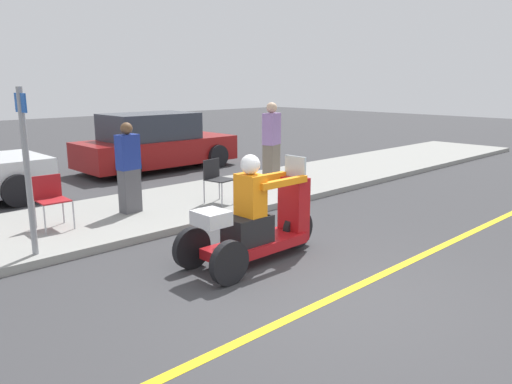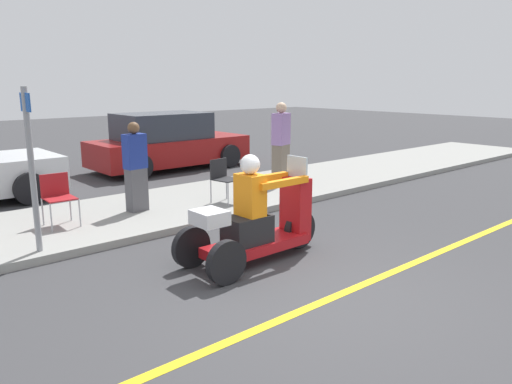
# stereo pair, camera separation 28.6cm
# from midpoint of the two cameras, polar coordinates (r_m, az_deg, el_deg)

# --- Properties ---
(ground_plane) EXTENTS (60.00, 60.00, 0.00)m
(ground_plane) POSITION_cam_midpoint_polar(r_m,az_deg,el_deg) (5.77, 9.65, -12.06)
(ground_plane) COLOR #38383A
(lane_stripe) EXTENTS (24.00, 0.12, 0.01)m
(lane_stripe) POSITION_cam_midpoint_polar(r_m,az_deg,el_deg) (5.92, 10.98, -11.42)
(lane_stripe) COLOR gold
(lane_stripe) RESTS_ON ground
(sidewalk_strip) EXTENTS (28.00, 2.80, 0.12)m
(sidewalk_strip) POSITION_cam_midpoint_polar(r_m,az_deg,el_deg) (9.18, -13.07, -2.43)
(sidewalk_strip) COLOR gray
(sidewalk_strip) RESTS_ON ground
(motorcycle_trike) EXTENTS (2.19, 0.85, 1.47)m
(motorcycle_trike) POSITION_cam_midpoint_polar(r_m,az_deg,el_deg) (6.69, 1.36, -3.63)
(motorcycle_trike) COLOR black
(motorcycle_trike) RESTS_ON ground
(spectator_by_tree) EXTENTS (0.49, 0.38, 1.81)m
(spectator_by_tree) POSITION_cam_midpoint_polar(r_m,az_deg,el_deg) (11.19, 3.60, 5.41)
(spectator_by_tree) COLOR #726656
(spectator_by_tree) RESTS_ON sidewalk_strip
(spectator_near_curb) EXTENTS (0.40, 0.26, 1.58)m
(spectator_near_curb) POSITION_cam_midpoint_polar(r_m,az_deg,el_deg) (8.98, -12.71, 2.62)
(spectator_near_curb) COLOR #515156
(spectator_near_curb) RESTS_ON sidewalk_strip
(folding_chair_curbside) EXTENTS (0.53, 0.53, 0.82)m
(folding_chair_curbside) POSITION_cam_midpoint_polar(r_m,az_deg,el_deg) (9.47, -2.90, 1.85)
(folding_chair_curbside) COLOR #A5A8AD
(folding_chair_curbside) RESTS_ON sidewalk_strip
(folding_chair_set_back) EXTENTS (0.48, 0.48, 0.82)m
(folding_chair_set_back) POSITION_cam_midpoint_polar(r_m,az_deg,el_deg) (8.50, -20.84, -0.22)
(folding_chair_set_back) COLOR #A5A8AD
(folding_chair_set_back) RESTS_ON sidewalk_strip
(parked_car_lot_far) EXTENTS (4.30, 1.95, 1.54)m
(parked_car_lot_far) POSITION_cam_midpoint_polar(r_m,az_deg,el_deg) (13.92, -9.50, 5.56)
(parked_car_lot_far) COLOR maroon
(parked_car_lot_far) RESTS_ON ground
(street_sign) EXTENTS (0.08, 0.36, 2.20)m
(street_sign) POSITION_cam_midpoint_polar(r_m,az_deg,el_deg) (7.13, -23.25, 2.94)
(street_sign) COLOR gray
(street_sign) RESTS_ON sidewalk_strip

